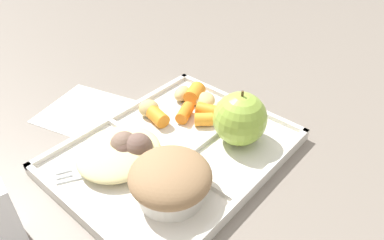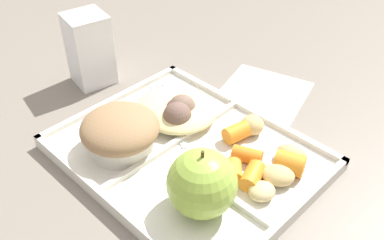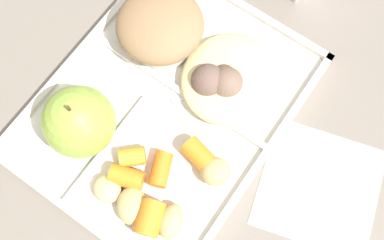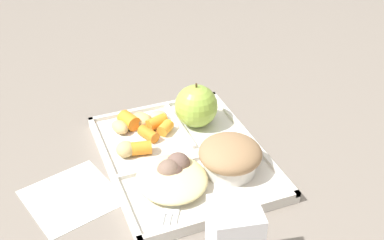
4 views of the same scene
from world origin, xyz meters
The scene contains 20 objects.
ground centered at (0.00, 0.00, 0.00)m, with size 6.00×6.00×0.00m, color slate.
lunch_tray centered at (0.00, 0.00, 0.01)m, with size 0.32×0.25×0.02m.
green_apple centered at (-0.08, 0.05, 0.05)m, with size 0.08×0.08×0.08m.
bran_muffin centered at (0.06, 0.05, 0.04)m, with size 0.10×0.10×0.06m.
carrot_slice_back centered at (-0.09, -0.02, 0.02)m, with size 0.02×0.02×0.04m, color orange.
carrot_slice_small centered at (-0.07, -0.04, 0.02)m, with size 0.02×0.02×0.04m, color orange.
carrot_slice_tilted centered at (-0.03, -0.06, 0.02)m, with size 0.02×0.02×0.03m, color orange.
carrot_slice_near_corner centered at (-0.07, -0.01, 0.02)m, with size 0.02×0.02×0.03m, color orange.
carrot_slice_diagonal centered at (-0.11, -0.06, 0.03)m, with size 0.03×0.03×0.04m, color orange.
potato_chunk_small centered at (-0.10, -0.08, 0.02)m, with size 0.04×0.02×0.02m, color tan.
potato_chunk_golden centered at (-0.11, -0.04, 0.02)m, with size 0.04×0.03×0.02m, color tan.
potato_chunk_wedge centered at (-0.12, -0.01, 0.02)m, with size 0.03×0.03×0.02m, color tan.
potato_chunk_large centered at (-0.04, -0.09, 0.02)m, with size 0.03×0.03×0.03m, color tan.
egg_noodle_pile centered at (0.06, -0.04, 0.02)m, with size 0.12×0.11×0.03m, color beige.
meatball_back centered at (0.04, -0.03, 0.03)m, with size 0.04×0.04×0.04m, color brown.
meatball_front centered at (0.05, -0.04, 0.03)m, with size 0.04×0.04×0.04m, color #755B4C.
meatball_side centered at (0.06, -0.04, 0.03)m, with size 0.03×0.03×0.03m, color #755B4C.
meatball_center centered at (0.06, -0.04, 0.03)m, with size 0.03×0.03×0.03m, color brown.
plastic_fork centered at (0.09, -0.05, 0.01)m, with size 0.14×0.09×0.00m.
paper_napkin centered at (0.02, -0.19, 0.00)m, with size 0.13×0.13×0.00m, color white.
Camera 4 is at (0.61, -0.23, 0.52)m, focal length 46.19 mm.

